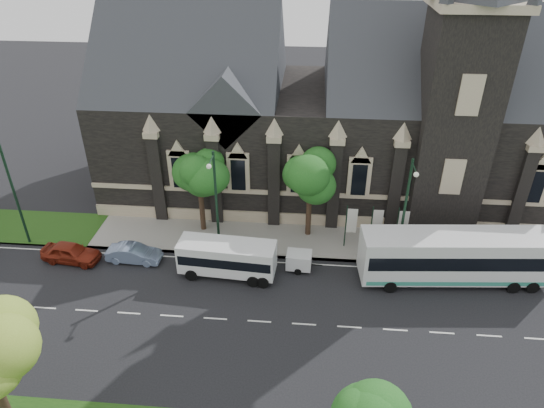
# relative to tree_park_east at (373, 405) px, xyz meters

# --- Properties ---
(ground) EXTENTS (160.00, 160.00, 0.00)m
(ground) POSITION_rel_tree_park_east_xyz_m (-6.18, 9.32, -4.62)
(ground) COLOR black
(ground) RESTS_ON ground
(sidewalk) EXTENTS (80.00, 5.00, 0.15)m
(sidewalk) POSITION_rel_tree_park_east_xyz_m (-6.18, 18.82, -4.54)
(sidewalk) COLOR gray
(sidewalk) RESTS_ON ground
(museum) EXTENTS (40.00, 17.70, 29.90)m
(museum) POSITION_rel_tree_park_east_xyz_m (-1.06, 28.10, 3.55)
(museum) COLOR black
(museum) RESTS_ON ground
(tree_park_east) EXTENTS (3.40, 3.40, 6.28)m
(tree_park_east) POSITION_rel_tree_park_east_xyz_m (0.00, 0.00, 0.00)
(tree_park_east) COLOR black
(tree_park_east) RESTS_ON ground
(tree_walk_right) EXTENTS (4.08, 4.08, 7.80)m
(tree_walk_right) POSITION_rel_tree_park_east_xyz_m (-2.96, 20.04, 1.20)
(tree_walk_right) COLOR black
(tree_walk_right) RESTS_ON ground
(tree_walk_left) EXTENTS (3.91, 3.91, 7.64)m
(tree_walk_left) POSITION_rel_tree_park_east_xyz_m (-11.97, 20.03, 1.12)
(tree_walk_left) COLOR black
(tree_walk_left) RESTS_ON ground
(street_lamp_near) EXTENTS (0.36, 1.88, 9.00)m
(street_lamp_near) POSITION_rel_tree_park_east_xyz_m (3.82, 16.42, 0.49)
(street_lamp_near) COLOR black
(street_lamp_near) RESTS_ON ground
(street_lamp_mid) EXTENTS (0.36, 1.88, 9.00)m
(street_lamp_mid) POSITION_rel_tree_park_east_xyz_m (-10.18, 16.42, 0.49)
(street_lamp_mid) COLOR black
(street_lamp_mid) RESTS_ON ground
(street_lamp_far) EXTENTS (0.36, 1.88, 9.00)m
(street_lamp_far) POSITION_rel_tree_park_east_xyz_m (-26.18, 16.42, 0.49)
(street_lamp_far) COLOR black
(street_lamp_far) RESTS_ON ground
(banner_flag_left) EXTENTS (0.90, 0.10, 4.00)m
(banner_flag_left) POSITION_rel_tree_park_east_xyz_m (0.11, 18.32, -2.24)
(banner_flag_left) COLOR black
(banner_flag_left) RESTS_ON ground
(banner_flag_center) EXTENTS (0.90, 0.10, 4.00)m
(banner_flag_center) POSITION_rel_tree_park_east_xyz_m (2.11, 18.32, -2.24)
(banner_flag_center) COLOR black
(banner_flag_center) RESTS_ON ground
(banner_flag_right) EXTENTS (0.90, 0.10, 4.00)m
(banner_flag_right) POSITION_rel_tree_park_east_xyz_m (4.11, 18.32, -2.24)
(banner_flag_right) COLOR black
(banner_flag_right) RESTS_ON ground
(tour_coach) EXTENTS (13.81, 4.02, 3.97)m
(tour_coach) POSITION_rel_tree_park_east_xyz_m (7.56, 14.89, -2.46)
(tour_coach) COLOR silver
(tour_coach) RESTS_ON ground
(shuttle_bus) EXTENTS (7.34, 2.97, 2.78)m
(shuttle_bus) POSITION_rel_tree_park_east_xyz_m (-9.07, 14.11, -3.01)
(shuttle_bus) COLOR silver
(shuttle_bus) RESTS_ON ground
(box_trailer) EXTENTS (2.77, 1.63, 1.46)m
(box_trailer) POSITION_rel_tree_park_east_xyz_m (-3.76, 15.18, -3.79)
(box_trailer) COLOR silver
(box_trailer) RESTS_ON ground
(sedan) EXTENTS (4.30, 1.64, 1.40)m
(sedan) POSITION_rel_tree_park_east_xyz_m (-16.68, 15.07, -3.92)
(sedan) COLOR #8094B9
(sedan) RESTS_ON ground
(car_far_red) EXTENTS (4.74, 2.31, 1.56)m
(car_far_red) POSITION_rel_tree_park_east_xyz_m (-21.58, 14.65, -3.84)
(car_far_red) COLOR maroon
(car_far_red) RESTS_ON ground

